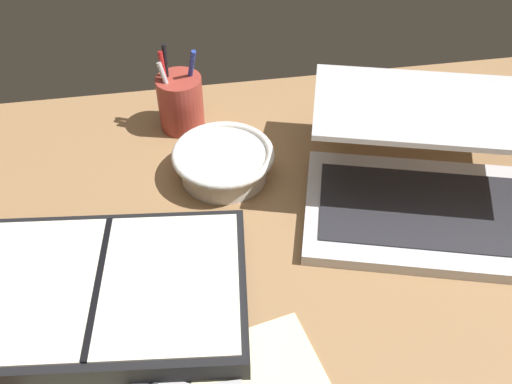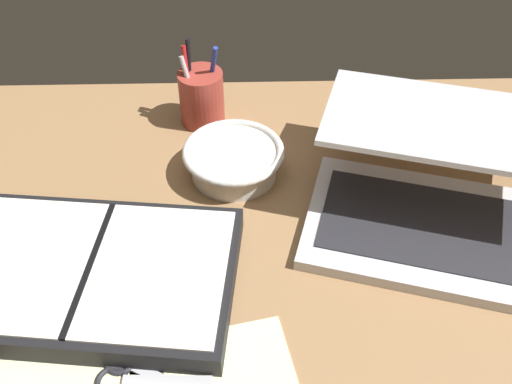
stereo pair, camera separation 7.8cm
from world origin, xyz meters
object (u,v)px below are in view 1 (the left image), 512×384
Objects in this scene: bowl at (223,162)px; pen_cup at (180,102)px; laptop at (428,176)px; planner at (101,292)px.

pen_cup is (-5.57, 14.34, 2.10)cm from bowl.
pen_cup is at bearing 160.27° from laptop.
laptop is 2.79× the size of pen_cup.
pen_cup reaches higher than planner.
laptop is at bearing -20.31° from bowl.
laptop is 30.91cm from bowl.
planner is at bearing -109.59° from pen_cup.
bowl is at bearing 56.01° from planner.
laptop is 48.56cm from planner.
planner is at bearing -130.43° from bowl.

